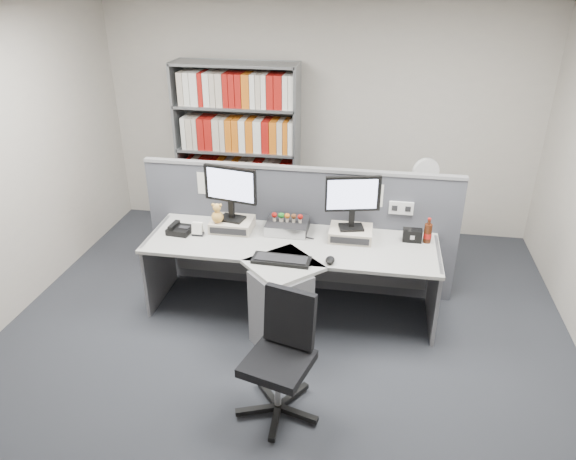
% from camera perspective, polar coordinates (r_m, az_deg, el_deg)
% --- Properties ---
extents(ground, '(5.50, 5.50, 0.00)m').
position_cam_1_polar(ground, '(4.50, -1.46, -14.26)').
color(ground, '#31343A').
rests_on(ground, ground).
extents(room_shell, '(5.04, 5.54, 2.72)m').
position_cam_1_polar(room_shell, '(3.61, -1.78, 7.94)').
color(room_shell, beige).
rests_on(room_shell, ground).
extents(partition, '(3.00, 0.08, 1.27)m').
position_cam_1_polar(partition, '(5.18, 1.18, 0.19)').
color(partition, '#4E5059').
rests_on(partition, ground).
extents(desk, '(2.60, 1.20, 0.72)m').
position_cam_1_polar(desk, '(4.71, -0.11, -5.37)').
color(desk, '#ABAAA5').
rests_on(desk, ground).
extents(monitor_riser_left, '(0.38, 0.31, 0.10)m').
position_cam_1_polar(monitor_riser_left, '(5.00, -5.97, 0.59)').
color(monitor_riser_left, beige).
rests_on(monitor_riser_left, desk).
extents(monitor_riser_right, '(0.38, 0.31, 0.10)m').
position_cam_1_polar(monitor_riser_right, '(4.84, 6.70, -0.37)').
color(monitor_riser_right, beige).
rests_on(monitor_riser_right, desk).
extents(monitor_left, '(0.50, 0.20, 0.51)m').
position_cam_1_polar(monitor_left, '(4.86, -6.15, 4.40)').
color(monitor_left, black).
rests_on(monitor_left, monitor_riser_left).
extents(monitor_right, '(0.48, 0.20, 0.49)m').
position_cam_1_polar(monitor_right, '(4.70, 6.91, 3.41)').
color(monitor_right, black).
rests_on(monitor_right, monitor_riser_right).
extents(desktop_pc, '(0.38, 0.34, 0.10)m').
position_cam_1_polar(desktop_pc, '(4.94, -0.05, 0.44)').
color(desktop_pc, black).
rests_on(desktop_pc, desk).
extents(figurines, '(0.29, 0.05, 0.09)m').
position_cam_1_polar(figurines, '(4.89, -0.18, 1.44)').
color(figurines, beige).
rests_on(figurines, desktop_pc).
extents(keyboard, '(0.49, 0.20, 0.03)m').
position_cam_1_polar(keyboard, '(4.45, -0.72, -3.18)').
color(keyboard, black).
rests_on(keyboard, desk).
extents(mouse, '(0.08, 0.12, 0.05)m').
position_cam_1_polar(mouse, '(4.44, 4.51, -3.22)').
color(mouse, black).
rests_on(mouse, desk).
extents(desk_phone, '(0.22, 0.20, 0.09)m').
position_cam_1_polar(desk_phone, '(5.02, -11.50, 0.06)').
color(desk_phone, black).
rests_on(desk_phone, desk).
extents(desk_calendar, '(0.10, 0.08, 0.13)m').
position_cam_1_polar(desk_calendar, '(4.94, -9.60, 0.03)').
color(desk_calendar, black).
rests_on(desk_calendar, desk).
extents(plush_toy, '(0.11, 0.11, 0.19)m').
position_cam_1_polar(plush_toy, '(4.91, -7.54, 1.67)').
color(plush_toy, gold).
rests_on(plush_toy, monitor_riser_left).
extents(speaker, '(0.17, 0.09, 0.11)m').
position_cam_1_polar(speaker, '(4.89, 13.09, -0.54)').
color(speaker, black).
rests_on(speaker, desk).
extents(cola_bottle, '(0.07, 0.07, 0.24)m').
position_cam_1_polar(cola_bottle, '(4.88, 14.66, -0.34)').
color(cola_bottle, '#3F190A').
rests_on(cola_bottle, desk).
extents(shelving_unit, '(1.41, 0.40, 2.00)m').
position_cam_1_polar(shelving_unit, '(6.32, -5.33, 8.18)').
color(shelving_unit, slate).
rests_on(shelving_unit, ground).
extents(filing_cabinet, '(0.45, 0.61, 0.70)m').
position_cam_1_polar(filing_cabinet, '(5.96, 13.71, -0.15)').
color(filing_cabinet, slate).
rests_on(filing_cabinet, ground).
extents(desk_fan, '(0.28, 0.18, 0.48)m').
position_cam_1_polar(desk_fan, '(5.70, 14.40, 5.71)').
color(desk_fan, white).
rests_on(desk_fan, filing_cabinet).
extents(office_chair, '(0.61, 0.60, 0.91)m').
position_cam_1_polar(office_chair, '(3.86, -0.64, -12.90)').
color(office_chair, silver).
rests_on(office_chair, ground).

